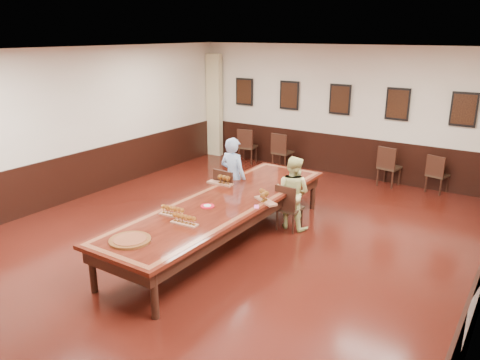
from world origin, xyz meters
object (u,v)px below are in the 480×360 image
Objects in this scene: chair_woman at (290,207)px; spare_chair_a at (248,145)px; spare_chair_d at (438,174)px; spare_chair_b at (283,151)px; spare_chair_c at (390,166)px; person_woman at (293,193)px; chair_man at (230,192)px; person_man at (233,177)px; conference_table at (224,209)px; carved_platter at (130,240)px.

spare_chair_a is (-3.14, 3.46, 0.05)m from chair_woman.
spare_chair_d is (4.94, 0.23, -0.04)m from spare_chair_a.
spare_chair_a is at bearing 0.44° from spare_chair_b.
spare_chair_a is 3.89m from spare_chair_c.
person_woman is at bearing 77.47° from spare_chair_d.
chair_man is at bearing 4.44° from chair_woman.
person_man is at bearing 64.06° from spare_chair_d.
chair_man is 1.31m from person_woman.
conference_table is (-2.48, -4.83, 0.17)m from spare_chair_d.
conference_table is (0.61, -1.06, 0.12)m from chair_man.
chair_woman is 0.99× the size of spare_chair_d.
spare_chair_a is 0.71× the size of person_woman.
spare_chair_a is 0.62× the size of person_man.
chair_man is 4.00m from spare_chair_a.
chair_woman is 0.17× the size of conference_table.
chair_man is at bearing 90.00° from person_man.
conference_table is at bearing 85.70° from carved_platter.
person_man reaches higher than spare_chair_d.
person_man is (1.86, -3.43, 0.30)m from spare_chair_a.
spare_chair_d is 5.43m from conference_table.
carved_platter is at bearing 102.09° from spare_chair_b.
spare_chair_c reaches higher than chair_woman.
spare_chair_a is at bearing -45.98° from person_woman.
chair_man is at bearing 103.64° from spare_chair_b.
spare_chair_a reaches higher than chair_woman.
spare_chair_d is 1.53× the size of carved_platter.
chair_woman is at bearing 87.71° from spare_chair_c.
spare_chair_b is 4.77m from conference_table.
carved_platter is at bearing 97.87° from spare_chair_a.
spare_chair_d is at bearing -174.58° from spare_chair_b.
conference_table is (-0.67, -1.14, 0.17)m from chair_woman.
carved_platter is at bearing -94.30° from conference_table.
chair_man is 4.18m from spare_chair_c.
chair_woman is 3.66m from spare_chair_c.
person_woman is (3.14, -3.37, 0.20)m from spare_chair_a.
spare_chair_b reaches higher than spare_chair_c.
person_man is (0.01, 0.10, 0.29)m from chair_man.
conference_table is at bearing 123.39° from chair_man.
spare_chair_c is 0.61× the size of person_man.
person_man is (0.75, -3.41, 0.30)m from spare_chair_b.
spare_chair_a is 0.19× the size of conference_table.
person_woman is (0.00, 0.09, 0.25)m from chair_woman.
spare_chair_d is at bearing -164.73° from spare_chair_c.
chair_woman is at bearing 90.00° from person_woman.
person_woman is (2.02, -3.35, 0.20)m from spare_chair_b.
chair_man reaches higher than conference_table.
person_man reaches higher than spare_chair_c.
chair_man reaches higher than carved_platter.
person_man is (-3.08, -3.66, 0.34)m from spare_chair_d.
spare_chair_d is at bearing -115.07° from chair_woman.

